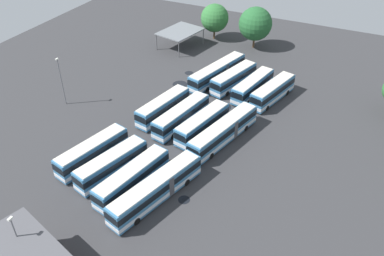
{
  "coord_description": "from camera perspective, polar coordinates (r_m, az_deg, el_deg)",
  "views": [
    {
      "loc": [
        49.02,
        23.83,
        38.86
      ],
      "look_at": [
        1.77,
        0.88,
        1.52
      ],
      "focal_mm": 38.03,
      "sensor_mm": 36.0,
      "label": 1
    }
  ],
  "objects": [
    {
      "name": "maintenance_shelter",
      "position": [
        93.9,
        -1.68,
        13.36
      ],
      "size": [
        10.82,
        8.82,
        3.82
      ],
      "color": "slate",
      "rests_on": "ground_plane"
    },
    {
      "name": "bus_row1_slot1",
      "position": [
        66.73,
        -1.52,
        1.69
      ],
      "size": [
        12.56,
        4.79,
        3.48
      ],
      "color": "teal",
      "rests_on": "ground_plane"
    },
    {
      "name": "bus_row0_slot1",
      "position": [
        78.16,
        5.85,
        6.94
      ],
      "size": [
        11.67,
        5.49,
        3.48
      ],
      "color": "teal",
      "rests_on": "ground_plane"
    },
    {
      "name": "bus_row2_slot0",
      "position": [
        60.82,
        -13.81,
        -3.3
      ],
      "size": [
        12.06,
        5.21,
        3.48
      ],
      "color": "teal",
      "rests_on": "ground_plane"
    },
    {
      "name": "lamp_post_far_corner",
      "position": [
        47.48,
        -23.07,
        -14.61
      ],
      "size": [
        0.56,
        0.28,
        8.39
      ],
      "color": "slate",
      "rests_on": "ground_plane"
    },
    {
      "name": "bus_row2_slot2",
      "position": [
        55.45,
        -8.4,
        -6.95
      ],
      "size": [
        12.54,
        4.97,
        3.48
      ],
      "color": "teal",
      "rests_on": "ground_plane"
    },
    {
      "name": "bus_row0_slot2",
      "position": [
        75.98,
        8.51,
        5.83
      ],
      "size": [
        11.59,
        4.67,
        3.48
      ],
      "color": "teal",
      "rests_on": "ground_plane"
    },
    {
      "name": "bus_row0_slot3",
      "position": [
        74.87,
        11.24,
        5.04
      ],
      "size": [
        11.64,
        5.34,
        3.48
      ],
      "color": "teal",
      "rests_on": "ground_plane"
    },
    {
      "name": "puddle_near_shelter",
      "position": [
        72.59,
        4.15,
        2.94
      ],
      "size": [
        3.49,
        3.49,
        0.01
      ],
      "primitive_type": "cylinder",
      "color": "black",
      "rests_on": "ground_plane"
    },
    {
      "name": "bus_row0_slot0",
      "position": [
        80.17,
        3.6,
        7.83
      ],
      "size": [
        15.17,
        6.23,
        3.48
      ],
      "color": "teal",
      "rests_on": "ground_plane"
    },
    {
      "name": "bus_row2_slot3",
      "position": [
        53.55,
        -5.01,
        -8.5
      ],
      "size": [
        15.15,
        6.42,
        3.48
      ],
      "color": "teal",
      "rests_on": "ground_plane"
    },
    {
      "name": "puddle_back_corner",
      "position": [
        83.65,
        -0.42,
        7.73
      ],
      "size": [
        1.77,
        1.77,
        0.01
      ],
      "primitive_type": "cylinder",
      "color": "black",
      "rests_on": "ground_plane"
    },
    {
      "name": "bus_row1_slot2",
      "position": [
        64.84,
        1.45,
        0.57
      ],
      "size": [
        11.61,
        4.95,
        3.48
      ],
      "color": "teal",
      "rests_on": "ground_plane"
    },
    {
      "name": "bus_row2_slot1",
      "position": [
        58.05,
        -11.22,
        -5.05
      ],
      "size": [
        11.6,
        5.44,
        3.48
      ],
      "color": "teal",
      "rests_on": "ground_plane"
    },
    {
      "name": "ground_plane",
      "position": [
        66.94,
        -0.01,
        -0.08
      ],
      "size": [
        110.88,
        110.88,
        0.0
      ],
      "primitive_type": "plane",
      "color": "#333335"
    },
    {
      "name": "puddle_front_lane",
      "position": [
        79.56,
        -1.7,
        6.16
      ],
      "size": [
        2.9,
        2.9,
        0.01
      ],
      "primitive_type": "cylinder",
      "color": "black",
      "rests_on": "ground_plane"
    },
    {
      "name": "lamp_post_by_building",
      "position": [
        74.42,
        -17.86,
        6.45
      ],
      "size": [
        0.56,
        0.28,
        8.95
      ],
      "color": "slate",
      "rests_on": "ground_plane"
    },
    {
      "name": "bus_row1_slot0",
      "position": [
        69.15,
        -4.08,
        2.94
      ],
      "size": [
        11.67,
        4.69,
        3.48
      ],
      "color": "teal",
      "rests_on": "ground_plane"
    },
    {
      "name": "puddle_centre_drain",
      "position": [
        54.54,
        -1.12,
        -10.03
      ],
      "size": [
        1.61,
        1.61,
        0.01
      ],
      "primitive_type": "cylinder",
      "color": "black",
      "rests_on": "ground_plane"
    },
    {
      "name": "tree_west_edge",
      "position": [
        97.9,
        3.2,
        15.15
      ],
      "size": [
        6.47,
        6.47,
        8.29
      ],
      "color": "brown",
      "rests_on": "ground_plane"
    },
    {
      "name": "bus_row1_slot3",
      "position": [
        63.35,
        4.47,
        -0.48
      ],
      "size": [
        15.18,
        6.08,
        3.48
      ],
      "color": "teal",
      "rests_on": "ground_plane"
    },
    {
      "name": "tree_south_edge",
      "position": [
        93.84,
        8.88,
        14.24
      ],
      "size": [
        7.4,
        7.4,
        9.31
      ],
      "color": "brown",
      "rests_on": "ground_plane"
    }
  ]
}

